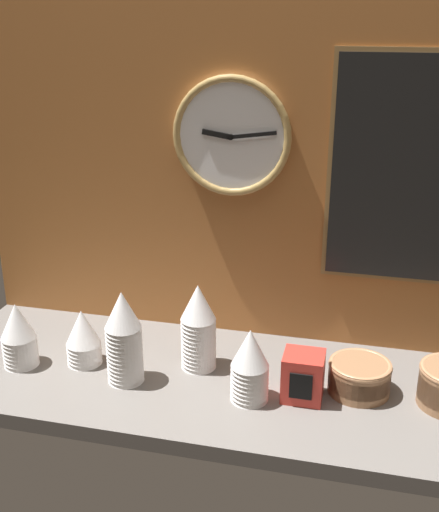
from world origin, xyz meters
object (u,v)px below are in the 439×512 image
at_px(cup_stack_far_left, 18,335).
at_px(cup_stack_center_right, 250,365).
at_px(napkin_dispenser, 303,376).
at_px(cup_stack_center, 198,327).
at_px(bowl_stack_right, 359,376).
at_px(cup_stack_left, 83,337).
at_px(cup_stack_center_left, 124,337).
at_px(wall_clock, 232,136).
at_px(menu_board, 428,173).

xyz_separation_m(cup_stack_far_left, cup_stack_center_right, (0.61, -0.02, 0.01)).
bearing_deg(cup_stack_center_right, napkin_dispenser, 16.78).
bearing_deg(cup_stack_center, bowl_stack_right, -3.06).
relative_size(cup_stack_left, napkin_dispenser, 1.30).
bearing_deg(bowl_stack_right, cup_stack_center_left, -171.48).
bearing_deg(bowl_stack_right, cup_stack_left, -177.52).
height_order(bowl_stack_right, wall_clock, wall_clock).
xyz_separation_m(cup_stack_center_right, wall_clock, (-0.12, 0.32, 0.48)).
distance_m(cup_stack_center, menu_board, 0.69).
bearing_deg(menu_board, wall_clock, -178.97).
bearing_deg(bowl_stack_right, cup_stack_center_right, -159.41).
distance_m(cup_stack_far_left, wall_clock, 0.75).
relative_size(wall_clock, menu_board, 0.53).
height_order(cup_stack_far_left, wall_clock, wall_clock).
bearing_deg(cup_stack_center, menu_board, 21.53).
relative_size(cup_stack_left, menu_board, 0.26).
bearing_deg(napkin_dispenser, wall_clock, 130.58).
distance_m(cup_stack_far_left, napkin_dispenser, 0.74).
bearing_deg(cup_stack_left, cup_stack_far_left, -163.32).
height_order(cup_stack_center, wall_clock, wall_clock).
bearing_deg(wall_clock, napkin_dispenser, -49.42).
bearing_deg(cup_stack_far_left, napkin_dispenser, 1.55).
xyz_separation_m(cup_stack_far_left, cup_stack_center, (0.46, 0.10, 0.03)).
relative_size(cup_stack_center_left, cup_stack_center, 1.05).
distance_m(cup_stack_far_left, cup_stack_center_left, 0.30).
distance_m(cup_stack_center, bowl_stack_right, 0.42).
height_order(cup_stack_left, cup_stack_center, cup_stack_center).
relative_size(wall_clock, napkin_dispenser, 2.68).
bearing_deg(cup_stack_center, napkin_dispenser, -15.97).
bearing_deg(napkin_dispenser, cup_stack_far_left, -178.45).
xyz_separation_m(cup_stack_left, cup_stack_center_left, (0.14, -0.05, 0.05)).
distance_m(bowl_stack_right, wall_clock, 0.68).
bearing_deg(napkin_dispenser, cup_stack_center_right, -163.22).
bearing_deg(menu_board, cup_stack_far_left, -162.58).
bearing_deg(cup_stack_center_left, cup_stack_left, 158.22).
bearing_deg(cup_stack_center_left, cup_stack_far_left, 178.54).
relative_size(cup_stack_center_right, bowl_stack_right, 1.22).
xyz_separation_m(cup_stack_far_left, napkin_dispenser, (0.74, 0.02, -0.03)).
bearing_deg(wall_clock, cup_stack_center, -100.92).
bearing_deg(cup_stack_far_left, cup_stack_center_right, -1.59).
height_order(cup_stack_center_right, cup_stack_center_left, cup_stack_center_left).
height_order(cup_stack_center_right, wall_clock, wall_clock).
distance_m(cup_stack_far_left, bowl_stack_right, 0.87).
bearing_deg(napkin_dispenser, bowl_stack_right, 23.99).
height_order(cup_stack_left, cup_stack_center_left, cup_stack_center_left).
bearing_deg(cup_stack_center_left, napkin_dispenser, 3.56).
distance_m(wall_clock, napkin_dispenser, 0.63).
distance_m(bowl_stack_right, menu_board, 0.53).
height_order(cup_stack_far_left, cup_stack_center_right, cup_stack_center_right).
xyz_separation_m(cup_stack_center_right, napkin_dispenser, (0.12, 0.04, -0.03)).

